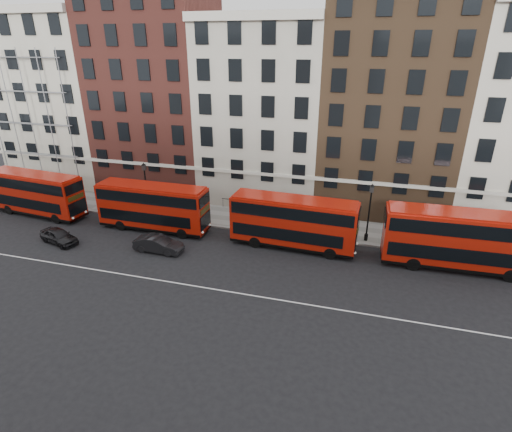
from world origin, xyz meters
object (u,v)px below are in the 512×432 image
(bus_a, at_px, (36,193))
(bus_c, at_px, (293,221))
(car_rear, at_px, (59,236))
(bus_d, at_px, (459,239))
(car_front, at_px, (158,244))
(bus_b, at_px, (153,206))

(bus_a, xyz_separation_m, bus_c, (26.61, -0.00, 0.04))
(bus_a, height_order, car_rear, bus_a)
(bus_c, xyz_separation_m, bus_d, (12.99, -0.00, 0.13))
(bus_c, xyz_separation_m, car_front, (-10.78, -3.94, -1.73))
(bus_a, xyz_separation_m, car_front, (15.83, -3.94, -1.69))
(car_front, bearing_deg, bus_b, 33.94)
(bus_a, relative_size, bus_b, 1.02)
(bus_c, bearing_deg, bus_a, -177.39)
(bus_b, height_order, car_rear, bus_b)
(bus_d, relative_size, car_front, 2.70)
(bus_c, bearing_deg, car_rear, -163.69)
(bus_a, bearing_deg, bus_d, 5.59)
(car_front, bearing_deg, car_rear, 96.89)
(bus_c, distance_m, car_front, 11.60)
(car_front, bearing_deg, bus_a, 77.07)
(bus_c, relative_size, car_front, 2.58)
(bus_a, distance_m, bus_d, 39.60)
(car_rear, xyz_separation_m, car_front, (9.29, 0.95, 0.03))
(bus_c, relative_size, car_rear, 2.78)
(bus_b, bearing_deg, car_front, -56.75)
(bus_b, distance_m, bus_c, 13.32)
(bus_c, relative_size, bus_d, 0.95)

